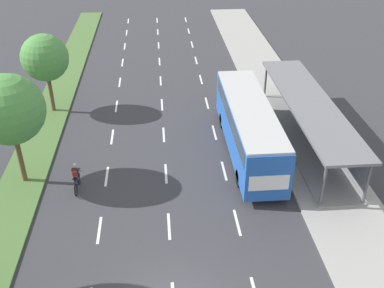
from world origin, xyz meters
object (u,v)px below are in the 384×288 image
object	(u,v)px
bus	(249,124)
median_tree_second	(9,110)
median_tree_third	(45,58)
cyclist	(76,178)
bus_shelter	(312,117)

from	to	relation	value
bus	median_tree_second	distance (m)	13.81
bus	median_tree_third	xyz separation A→B (m)	(-13.36, 6.88, 2.15)
bus	cyclist	bearing A→B (deg)	-163.13
bus_shelter	median_tree_third	distance (m)	18.78
bus	median_tree_second	size ratio (longest dim) A/B	1.75
bus_shelter	median_tree_second	xyz separation A→B (m)	(-17.68, -2.97, 2.79)
median_tree_third	bus_shelter	bearing A→B (deg)	-18.76
cyclist	bus	bearing A→B (deg)	16.87
bus_shelter	bus	bearing A→B (deg)	-168.28
bus	cyclist	distance (m)	10.81
bus_shelter	cyclist	distance (m)	15.13
bus	median_tree_third	bearing A→B (deg)	152.75
median_tree_second	bus_shelter	bearing A→B (deg)	9.54
bus	cyclist	world-z (taller)	bus
bus	median_tree_third	distance (m)	15.18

